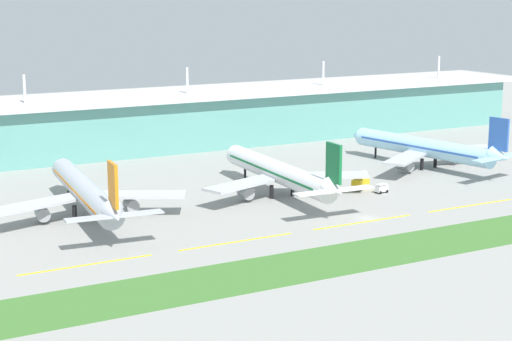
% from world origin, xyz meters
% --- Properties ---
extents(ground_plane, '(600.00, 600.00, 0.00)m').
position_xyz_m(ground_plane, '(0.00, 0.00, 0.00)').
color(ground_plane, gray).
extents(terminal_building, '(288.00, 34.00, 28.65)m').
position_xyz_m(terminal_building, '(-0.00, 112.14, 10.02)').
color(terminal_building, '#5B9E93').
rests_on(terminal_building, ground).
extents(airliner_near, '(48.59, 66.68, 18.90)m').
position_xyz_m(airliner_near, '(-59.71, 33.46, 6.45)').
color(airliner_near, '#ADB2BC').
rests_on(airliner_near, ground).
extents(airliner_middle, '(48.74, 65.22, 18.90)m').
position_xyz_m(airliner_middle, '(-7.16, 30.05, 6.45)').
color(airliner_middle, silver).
rests_on(airliner_middle, ground).
extents(airliner_far, '(48.00, 62.23, 18.90)m').
position_xyz_m(airliner_far, '(51.60, 40.70, 6.45)').
color(airliner_far, '#9ED1EA').
rests_on(airliner_far, ground).
extents(taxiway_stripe_west, '(28.00, 0.70, 0.04)m').
position_xyz_m(taxiway_stripe_west, '(-71.00, -2.55, 0.02)').
color(taxiway_stripe_west, yellow).
rests_on(taxiway_stripe_west, ground).
extents(taxiway_stripe_mid_west, '(28.00, 0.70, 0.04)m').
position_xyz_m(taxiway_stripe_mid_west, '(-37.00, -2.55, 0.02)').
color(taxiway_stripe_mid_west, yellow).
rests_on(taxiway_stripe_mid_west, ground).
extents(taxiway_stripe_centre, '(28.00, 0.70, 0.04)m').
position_xyz_m(taxiway_stripe_centre, '(-3.00, -2.55, 0.02)').
color(taxiway_stripe_centre, yellow).
rests_on(taxiway_stripe_centre, ground).
extents(taxiway_stripe_mid_east, '(28.00, 0.70, 0.04)m').
position_xyz_m(taxiway_stripe_mid_east, '(31.00, -2.55, 0.02)').
color(taxiway_stripe_mid_east, yellow).
rests_on(taxiway_stripe_mid_east, ground).
extents(grass_verge, '(300.00, 18.00, 0.10)m').
position_xyz_m(grass_verge, '(0.00, -23.84, 0.05)').
color(grass_verge, '#3D702D').
rests_on(grass_verge, ground).
extents(baggage_cart, '(3.84, 2.48, 2.48)m').
position_xyz_m(baggage_cart, '(19.21, 19.83, 1.26)').
color(baggage_cart, silver).
rests_on(baggage_cart, ground).
extents(fuel_truck, '(7.48, 6.03, 4.95)m').
position_xyz_m(fuel_truck, '(17.11, 26.63, 2.26)').
color(fuel_truck, gold).
rests_on(fuel_truck, ground).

